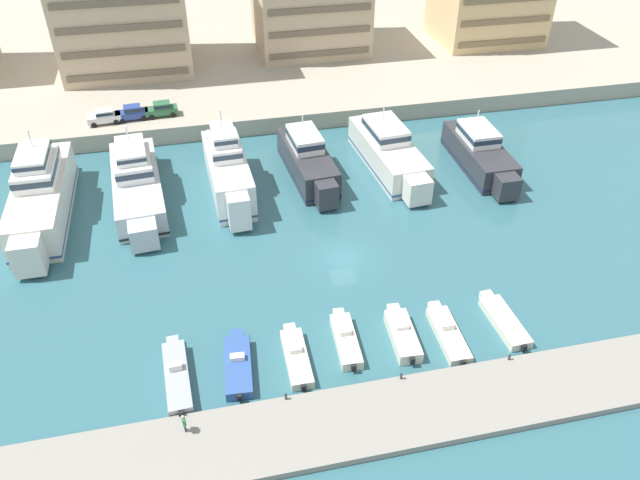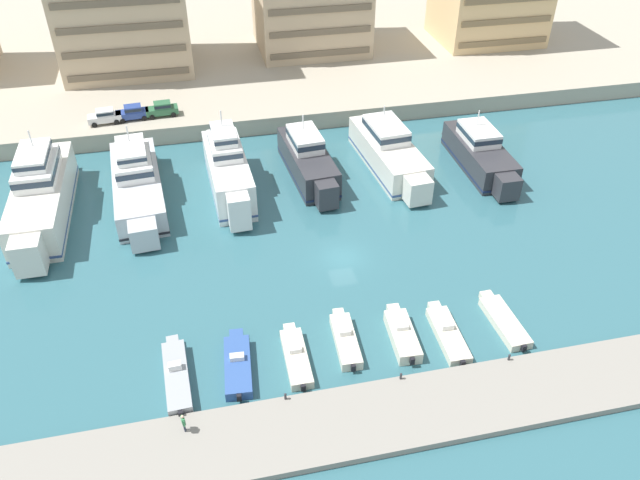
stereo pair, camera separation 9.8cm
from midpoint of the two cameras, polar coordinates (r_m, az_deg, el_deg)
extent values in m
plane|color=#336670|center=(61.00, 2.19, -1.62)|extent=(400.00, 400.00, 0.00)
cube|color=#ADA38E|center=(114.83, -5.76, 18.17)|extent=(180.00, 70.00, 2.27)
cube|color=gray|center=(48.09, 7.95, -15.35)|extent=(120.00, 6.32, 0.59)
cube|color=silver|center=(71.88, -23.97, 3.44)|extent=(4.99, 17.41, 4.02)
cube|color=silver|center=(63.88, -25.06, -1.27)|extent=(2.75, 2.50, 3.42)
cube|color=#334C7F|center=(72.54, -23.72, 2.58)|extent=(5.04, 17.59, 0.24)
cube|color=white|center=(71.57, -24.42, 5.93)|extent=(3.89, 7.31, 1.80)
cube|color=#233342|center=(71.49, -24.45, 6.05)|extent=(3.94, 7.39, 0.65)
cube|color=white|center=(70.88, -24.72, 6.96)|extent=(3.04, 5.70, 1.21)
cube|color=#233342|center=(70.83, -24.75, 7.05)|extent=(3.08, 5.76, 0.44)
cylinder|color=silver|center=(71.18, -24.92, 8.44)|extent=(0.16, 0.16, 1.80)
cube|color=silver|center=(80.07, -23.02, 6.45)|extent=(4.24, 0.90, 0.20)
cube|color=silver|center=(71.65, -16.28, 4.73)|extent=(6.24, 16.81, 2.96)
cube|color=silver|center=(63.75, -15.76, 0.49)|extent=(2.93, 2.70, 2.52)
cube|color=black|center=(72.15, -16.15, 4.08)|extent=(6.30, 16.98, 0.24)
cube|color=white|center=(71.55, -16.66, 6.82)|extent=(4.41, 7.20, 1.76)
cube|color=#233342|center=(71.47, -16.69, 6.95)|extent=(4.47, 7.27, 0.63)
cube|color=white|center=(70.85, -16.87, 7.85)|extent=(3.44, 5.61, 1.19)
cube|color=#233342|center=(70.80, -16.89, 7.93)|extent=(3.49, 5.67, 0.43)
cylinder|color=silver|center=(71.10, -17.13, 9.28)|extent=(0.16, 0.16, 1.80)
cube|color=silver|center=(79.54, -16.59, 7.51)|extent=(4.30, 1.22, 0.20)
cube|color=white|center=(70.46, -8.33, 5.99)|extent=(4.62, 13.80, 4.31)
cube|color=white|center=(63.90, -7.37, 2.61)|extent=(2.32, 2.12, 3.66)
cube|color=#334C7F|center=(71.18, -8.23, 5.02)|extent=(4.67, 13.94, 0.24)
cube|color=white|center=(69.89, -8.66, 8.47)|extent=(3.40, 5.86, 1.58)
cube|color=#233342|center=(69.82, -8.67, 8.58)|extent=(3.45, 5.92, 0.57)
cube|color=white|center=(69.23, -8.77, 9.50)|extent=(2.65, 4.57, 1.27)
cube|color=#233342|center=(69.17, -8.78, 9.59)|extent=(2.69, 4.61, 0.46)
cylinder|color=silver|center=(69.31, -8.99, 10.94)|extent=(0.16, 0.16, 1.80)
cube|color=white|center=(77.23, -9.03, 8.06)|extent=(3.49, 1.04, 0.20)
cube|color=#333338|center=(72.97, -1.10, 7.12)|extent=(5.08, 13.10, 3.31)
cube|color=#333338|center=(66.94, 0.64, 4.17)|extent=(2.40, 2.21, 2.81)
cube|color=#192347|center=(73.51, -1.09, 6.39)|extent=(5.14, 13.23, 0.24)
cube|color=white|center=(72.56, -1.33, 9.20)|extent=(3.60, 5.62, 1.74)
cube|color=#233342|center=(72.47, -1.33, 9.33)|extent=(3.64, 5.67, 0.63)
cylinder|color=silver|center=(72.44, -1.53, 10.73)|extent=(0.16, 0.16, 1.80)
cube|color=#333338|center=(79.12, -2.48, 9.02)|extent=(3.53, 1.17, 0.20)
cube|color=silver|center=(75.18, 6.29, 7.86)|extent=(5.96, 15.06, 3.31)
cube|color=silver|center=(68.58, 8.93, 4.57)|extent=(2.82, 2.60, 2.81)
cube|color=#334C7F|center=(75.70, 6.23, 7.15)|extent=(6.02, 15.21, 0.24)
cube|color=white|center=(74.88, 6.10, 9.95)|extent=(4.23, 6.46, 1.75)
cube|color=#233342|center=(74.80, 6.10, 10.07)|extent=(4.28, 6.53, 0.63)
cylinder|color=silver|center=(74.85, 5.92, 11.47)|extent=(0.16, 0.16, 1.80)
cube|color=silver|center=(81.88, 4.18, 9.99)|extent=(4.14, 1.22, 0.20)
cube|color=#333338|center=(77.17, 14.38, 7.56)|extent=(4.46, 12.79, 3.01)
cube|color=#333338|center=(71.57, 16.74, 4.69)|extent=(2.43, 2.21, 2.56)
cube|color=#192347|center=(77.64, 14.28, 6.93)|extent=(4.51, 12.92, 0.24)
cube|color=white|center=(76.86, 14.36, 9.40)|extent=(3.46, 5.38, 1.59)
cube|color=#233342|center=(76.78, 14.38, 9.50)|extent=(3.50, 5.43, 0.57)
cylinder|color=silver|center=(76.76, 14.31, 10.80)|extent=(0.16, 0.16, 1.80)
cube|color=#333338|center=(82.88, 12.42, 9.48)|extent=(3.74, 0.92, 0.20)
cube|color=#9EA3A8|center=(50.69, -12.90, -12.17)|extent=(2.14, 7.09, 0.99)
cube|color=#9EA3A8|center=(53.34, -13.25, -9.10)|extent=(1.03, 0.86, 0.84)
cube|color=silver|center=(50.47, -13.07, -11.16)|extent=(1.02, 0.65, 0.55)
cube|color=#283847|center=(50.60, -13.11, -10.86)|extent=(0.90, 0.12, 0.33)
cube|color=black|center=(48.19, -12.54, -15.30)|extent=(0.37, 0.30, 0.60)
cube|color=#33569E|center=(50.65, -7.46, -11.43)|extent=(2.51, 6.12, 0.89)
cube|color=#33569E|center=(52.98, -7.59, -8.69)|extent=(1.20, 1.01, 0.76)
cube|color=silver|center=(50.46, -7.54, -10.56)|extent=(1.17, 0.68, 0.43)
cube|color=#283847|center=(50.61, -7.56, -10.28)|extent=(1.03, 0.16, 0.26)
cube|color=black|center=(48.48, -7.34, -14.11)|extent=(0.38, 0.31, 0.60)
cube|color=beige|center=(50.93, -2.12, -10.77)|extent=(1.86, 5.98, 0.79)
cube|color=beige|center=(53.20, -2.75, -8.15)|extent=(0.99, 0.81, 0.68)
cube|color=silver|center=(50.78, -2.23, -9.94)|extent=(0.99, 0.61, 0.42)
cube|color=#283847|center=(50.92, -2.28, -9.67)|extent=(0.89, 0.09, 0.25)
cube|color=black|center=(48.78, -1.47, -13.35)|extent=(0.36, 0.28, 0.60)
cube|color=beige|center=(52.15, 2.42, -9.23)|extent=(2.01, 5.82, 0.89)
cube|color=beige|center=(54.37, 1.75, -6.81)|extent=(0.98, 0.82, 0.76)
cube|color=silver|center=(51.96, 2.35, -8.38)|extent=(0.97, 0.65, 0.45)
cube|color=#283847|center=(52.11, 2.29, -8.11)|extent=(0.86, 0.12, 0.27)
cube|color=black|center=(50.04, 3.13, -11.60)|extent=(0.37, 0.30, 0.60)
cube|color=beige|center=(52.82, 7.61, -8.72)|extent=(2.22, 5.51, 1.09)
cube|color=beige|center=(54.90, 6.77, -6.45)|extent=(1.10, 0.92, 0.92)
cube|color=silver|center=(52.57, 7.56, -7.85)|extent=(1.09, 0.66, 0.38)
cube|color=#283847|center=(52.72, 7.49, -7.60)|extent=(0.96, 0.13, 0.23)
cube|color=black|center=(50.85, 8.49, -10.89)|extent=(0.38, 0.30, 0.60)
cube|color=beige|center=(53.76, 11.69, -8.53)|extent=(2.05, 6.25, 0.76)
cube|color=beige|center=(56.02, 10.48, -6.06)|extent=(1.06, 0.87, 0.65)
cube|color=silver|center=(53.61, 11.61, -7.71)|extent=(1.05, 0.63, 0.51)
cube|color=#283847|center=(53.74, 11.52, -7.45)|extent=(0.94, 0.11, 0.31)
cube|color=black|center=(51.63, 12.98, -10.94)|extent=(0.37, 0.29, 0.60)
cube|color=beige|center=(56.03, 16.59, -7.24)|extent=(2.18, 6.10, 0.76)
cube|color=beige|center=(58.10, 15.04, -5.00)|extent=(1.11, 0.92, 0.65)
cube|color=black|center=(54.10, 18.20, -9.37)|extent=(0.37, 0.29, 0.60)
cube|color=white|center=(84.63, -19.05, 10.52)|extent=(4.24, 2.06, 0.80)
cube|color=white|center=(84.32, -19.05, 10.99)|extent=(2.23, 1.74, 0.68)
cube|color=#1E2833|center=(84.32, -19.05, 10.99)|extent=(2.19, 1.75, 0.37)
cylinder|color=black|center=(84.11, -19.89, 9.86)|extent=(0.66, 0.28, 0.64)
cylinder|color=black|center=(85.64, -19.92, 10.35)|extent=(0.66, 0.28, 0.64)
cylinder|color=black|center=(83.97, -18.06, 10.22)|extent=(0.66, 0.28, 0.64)
cylinder|color=black|center=(85.51, -18.12, 10.70)|extent=(0.66, 0.28, 0.64)
cube|color=#28428E|center=(84.59, -16.74, 10.99)|extent=(4.22, 2.02, 0.80)
cube|color=#28428E|center=(84.29, -16.72, 11.45)|extent=(2.22, 1.72, 0.68)
cube|color=#1E2833|center=(84.29, -16.72, 11.45)|extent=(2.18, 1.73, 0.37)
cylinder|color=black|center=(84.03, -17.57, 10.33)|extent=(0.66, 0.27, 0.64)
cylinder|color=black|center=(85.57, -17.63, 10.82)|extent=(0.66, 0.27, 0.64)
cylinder|color=black|center=(83.98, -15.73, 10.67)|extent=(0.66, 0.27, 0.64)
cylinder|color=black|center=(85.52, -15.82, 11.15)|extent=(0.66, 0.27, 0.64)
cube|color=#2D6642|center=(84.56, -14.22, 11.42)|extent=(4.19, 1.94, 0.80)
cube|color=#2D6642|center=(84.26, -14.20, 11.89)|extent=(2.19, 1.68, 0.68)
cube|color=#1E2833|center=(84.26, -14.20, 11.89)|extent=(2.15, 1.69, 0.37)
cylinder|color=black|center=(83.96, -15.06, 10.78)|extent=(0.65, 0.26, 0.64)
cylinder|color=black|center=(85.50, -15.13, 11.26)|extent=(0.65, 0.26, 0.64)
cylinder|color=black|center=(83.97, -13.21, 11.09)|extent=(0.65, 0.26, 0.64)
cylinder|color=black|center=(85.52, -13.31, 11.56)|extent=(0.65, 0.26, 0.64)
cube|color=#6D5F4B|center=(94.28, -17.01, 14.26)|extent=(16.58, 0.24, 0.90)
cube|color=#6D5F4B|center=(93.15, -17.38, 16.10)|extent=(16.58, 0.24, 0.90)
cube|color=#6D5F4B|center=(92.11, -17.77, 17.98)|extent=(16.58, 0.24, 0.90)
cube|color=#6D5F4B|center=(91.18, -18.17, 19.90)|extent=(16.58, 0.24, 0.90)
cube|color=#6D5F4B|center=(98.06, 0.08, 16.69)|extent=(15.30, 0.24, 0.90)
cube|color=#6D5F4B|center=(96.98, 0.09, 18.48)|extent=(15.30, 0.24, 0.90)
cube|color=#6D5F4B|center=(95.99, 0.09, 20.30)|extent=(15.30, 0.24, 0.90)
cube|color=#7B6748|center=(106.43, 16.40, 16.94)|extent=(14.79, 0.24, 0.90)
cube|color=#7B6748|center=(105.43, 16.72, 18.59)|extent=(14.79, 0.24, 0.90)
cube|color=#7B6748|center=(104.52, 17.05, 20.27)|extent=(14.79, 0.24, 0.90)
cylinder|color=#282D3D|center=(46.97, -12.20, -16.43)|extent=(0.13, 0.13, 0.82)
cylinder|color=#282D3D|center=(47.07, -12.26, -16.28)|extent=(0.13, 0.13, 0.82)
cube|color=#337F4C|center=(46.45, -12.35, -15.82)|extent=(0.32, 0.49, 0.63)
cylinder|color=#337F4C|center=(46.32, -12.24, -16.11)|extent=(0.10, 0.10, 0.63)
cylinder|color=#337F4C|center=(46.66, -12.43, -15.61)|extent=(0.10, 0.10, 0.63)
sphere|color=beige|center=(46.11, -12.42, -15.50)|extent=(0.23, 0.23, 0.23)
cylinder|color=#2D2D33|center=(47.94, -3.12, -14.13)|extent=(0.18, 0.18, 0.45)
sphere|color=#2D2D33|center=(47.72, -3.13, -13.92)|extent=(0.20, 0.20, 0.20)
cylinder|color=#2D2D33|center=(49.50, 7.45, -12.29)|extent=(0.18, 0.18, 0.45)
sphere|color=#2D2D33|center=(49.29, 7.48, -12.08)|extent=(0.20, 0.20, 0.20)
cylinder|color=#2D2D33|center=(52.59, 16.95, -10.27)|extent=(0.18, 0.18, 0.45)
sphere|color=#2D2D33|center=(52.38, 17.00, -10.05)|extent=(0.20, 0.20, 0.20)
camera|label=1|loc=(0.05, -89.95, 0.04)|focal=35.00mm
camera|label=2|loc=(0.05, 90.05, -0.04)|focal=35.00mm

